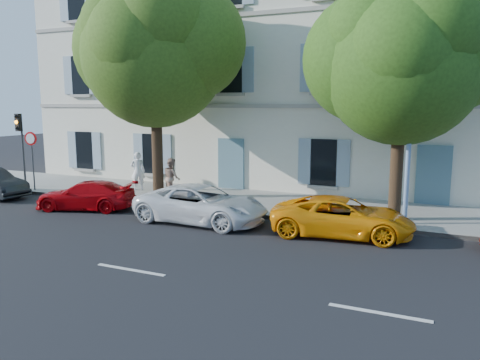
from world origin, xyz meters
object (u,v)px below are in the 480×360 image
at_px(car_white_coupe, 201,204).
at_px(pedestrian_a, 138,171).
at_px(tree_left, 155,56).
at_px(street_lamp, 412,84).
at_px(car_red_coupe, 86,195).
at_px(road_sign, 32,148).
at_px(traffic_light, 20,134).
at_px(pedestrian_b, 172,178).
at_px(car_yellow_supercar, 342,217).
at_px(tree_right, 402,66).

relative_size(car_white_coupe, pedestrian_a, 2.65).
xyz_separation_m(car_white_coupe, tree_left, (-3.54, 2.66, 5.37)).
bearing_deg(street_lamp, pedestrian_a, 172.02).
bearing_deg(pedestrian_a, car_red_coupe, 62.09).
xyz_separation_m(road_sign, pedestrian_a, (4.47, 1.91, -1.05)).
bearing_deg(traffic_light, street_lamp, -0.35).
height_order(car_red_coupe, car_white_coupe, car_white_coupe).
distance_m(car_white_coupe, road_sign, 9.97).
distance_m(car_red_coupe, pedestrian_b, 3.59).
bearing_deg(car_red_coupe, car_white_coupe, 73.75).
bearing_deg(car_red_coupe, street_lamp, 82.89).
relative_size(car_red_coupe, pedestrian_a, 2.17).
height_order(car_white_coupe, pedestrian_a, pedestrian_a).
distance_m(car_white_coupe, pedestrian_b, 4.07).
bearing_deg(tree_left, pedestrian_a, 151.82).
bearing_deg(pedestrian_b, tree_left, 55.13).
xyz_separation_m(traffic_light, street_lamp, (17.35, -0.11, 2.02)).
relative_size(tree_left, pedestrian_a, 5.15).
relative_size(car_yellow_supercar, street_lamp, 0.55).
bearing_deg(pedestrian_b, traffic_light, 47.72).
height_order(car_yellow_supercar, traffic_light, traffic_light).
xyz_separation_m(traffic_light, pedestrian_b, (7.86, 0.77, -1.68)).
relative_size(car_white_coupe, car_yellow_supercar, 1.07).
distance_m(car_yellow_supercar, tree_left, 10.25).
xyz_separation_m(tree_left, street_lamp, (10.09, -0.74, -1.32)).
height_order(tree_right, pedestrian_b, tree_right).
distance_m(tree_right, road_sign, 16.24).
bearing_deg(pedestrian_b, road_sign, 51.53).
height_order(car_red_coupe, car_yellow_supercar, car_yellow_supercar).
relative_size(car_red_coupe, traffic_light, 1.10).
relative_size(car_yellow_supercar, tree_right, 0.54).
bearing_deg(car_yellow_supercar, traffic_light, 77.13).
xyz_separation_m(street_lamp, pedestrian_a, (-11.81, 1.66, -3.66)).
bearing_deg(road_sign, tree_left, 9.06).
relative_size(car_red_coupe, street_lamp, 0.48).
bearing_deg(car_white_coupe, road_sign, 81.72).
distance_m(car_white_coupe, tree_left, 6.96).
xyz_separation_m(car_yellow_supercar, traffic_light, (-15.63, 1.72, 2.06)).
bearing_deg(tree_left, pedestrian_b, 13.01).
xyz_separation_m(car_yellow_supercar, pedestrian_b, (-7.77, 2.49, 0.38)).
distance_m(tree_left, pedestrian_a, 5.35).
distance_m(car_red_coupe, car_yellow_supercar, 9.94).
xyz_separation_m(street_lamp, pedestrian_b, (-9.49, 0.88, -3.71)).
bearing_deg(pedestrian_b, pedestrian_a, 23.53).
relative_size(car_yellow_supercar, pedestrian_a, 2.47).
bearing_deg(road_sign, pedestrian_a, 23.10).
bearing_deg(car_red_coupe, tree_left, 133.31).
xyz_separation_m(tree_right, pedestrian_a, (-11.42, 1.02, -4.28)).
xyz_separation_m(car_white_coupe, traffic_light, (-10.79, 2.03, 2.02)).
relative_size(car_yellow_supercar, traffic_light, 1.26).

